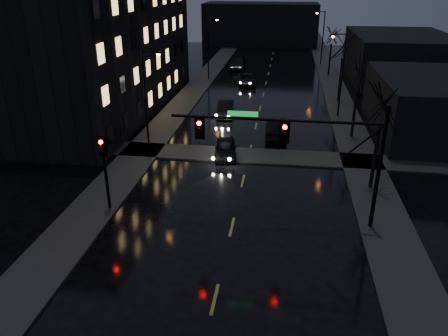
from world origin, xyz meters
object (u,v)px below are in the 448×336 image
(oncoming_car_a, at_px, (225,147))
(oncoming_car_c, at_px, (247,79))
(oncoming_car_b, at_px, (225,109))
(lead_car, at_px, (276,127))
(oncoming_car_d, at_px, (238,63))

(oncoming_car_a, xyz_separation_m, oncoming_car_c, (-0.62, 24.48, -0.01))
(oncoming_car_b, bearing_deg, lead_car, -51.18)
(oncoming_car_a, xyz_separation_m, lead_car, (3.70, 4.97, 0.16))
(oncoming_car_a, bearing_deg, oncoming_car_d, 86.93)
(oncoming_car_c, xyz_separation_m, oncoming_car_d, (-2.35, 10.29, 0.11))
(oncoming_car_d, bearing_deg, oncoming_car_c, -76.68)
(oncoming_car_c, relative_size, lead_car, 0.95)
(oncoming_car_a, height_order, lead_car, lead_car)
(oncoming_car_a, xyz_separation_m, oncoming_car_d, (-2.97, 34.77, 0.09))
(oncoming_car_a, distance_m, oncoming_car_c, 24.49)
(oncoming_car_a, height_order, oncoming_car_b, oncoming_car_b)
(oncoming_car_d, height_order, lead_car, lead_car)
(oncoming_car_a, distance_m, lead_car, 6.20)
(oncoming_car_d, distance_m, lead_car, 30.54)
(oncoming_car_d, bearing_deg, oncoming_car_b, -85.98)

